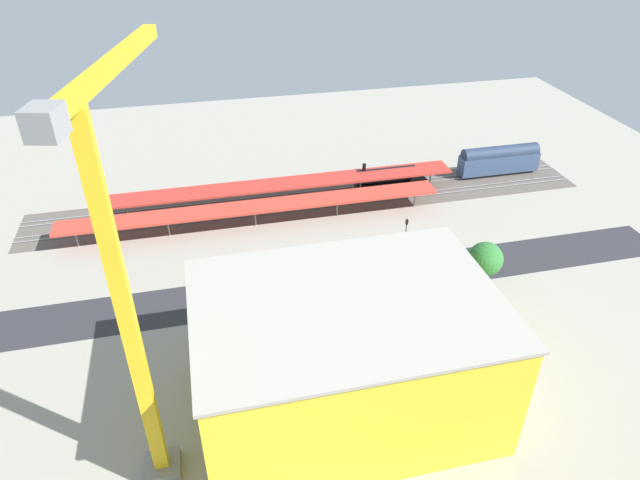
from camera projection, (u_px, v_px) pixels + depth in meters
ground_plane at (343, 266)px, 90.15m from camera, size 170.46×170.46×0.00m
rail_bed at (313, 200)px, 108.61m from camera, size 106.61×13.91×0.01m
street_asphalt at (350, 281)px, 86.73m from camera, size 106.59×9.63×0.01m
track_rails at (313, 199)px, 108.52m from camera, size 106.54×7.47×0.12m
platform_canopy_near at (255, 207)px, 98.66m from camera, size 66.92×5.17×4.03m
platform_canopy_far at (287, 184)px, 106.44m from camera, size 65.22×5.68×3.90m
locomotive at (391, 177)px, 112.86m from camera, size 14.70×3.17×5.36m
passenger_coach at (499, 160)px, 116.51m from camera, size 17.07×3.21×6.27m
parked_car_0 at (408, 255)px, 91.33m from camera, size 4.41×1.91×1.86m
parked_car_1 at (361, 262)px, 89.74m from camera, size 4.24×1.84×1.65m
parked_car_2 at (320, 267)px, 88.72m from camera, size 4.17×1.88×1.70m
parked_car_3 at (266, 277)px, 86.33m from camera, size 4.77×1.93×1.67m
parked_car_4 at (216, 283)px, 85.08m from camera, size 4.84×1.90×1.84m
construction_building at (346, 357)px, 62.58m from camera, size 32.13×22.51×14.98m
construction_roof_slab at (348, 303)px, 58.42m from camera, size 32.73×23.11×0.40m
tower_crane at (126, 278)px, 47.54m from camera, size 7.38×24.97×41.04m
box_truck_0 at (305, 300)px, 80.09m from camera, size 8.88×3.18×3.58m
street_tree_0 at (315, 276)px, 79.41m from camera, size 5.57×5.57×7.87m
street_tree_1 at (485, 259)px, 83.57m from camera, size 5.21×5.21×7.29m
street_tree_2 at (310, 284)px, 77.96m from camera, size 5.51×5.51×7.67m
street_tree_3 at (477, 260)px, 84.17m from camera, size 4.06×4.06×6.22m
traffic_light at (406, 233)px, 89.80m from camera, size 0.50×0.36×7.13m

